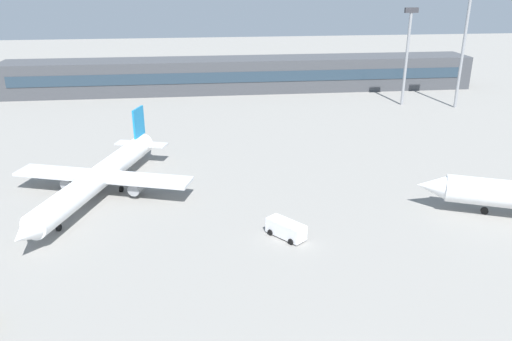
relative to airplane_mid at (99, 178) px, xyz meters
name	(u,v)px	position (x,y,z in m)	size (l,w,h in m)	color
ground_plane	(285,187)	(27.59, -0.02, -2.93)	(400.00, 400.00, 0.00)	gray
terminal_building	(242,75)	(27.59, 69.87, 1.57)	(128.59, 12.13, 9.00)	#3F4247
airplane_mid	(99,178)	(0.00, 0.00, 0.00)	(26.95, 37.77, 9.62)	white
service_van_white	(286,229)	(25.05, -15.50, -1.82)	(4.82, 5.30, 2.08)	white
floodlight_tower_west	(407,50)	(65.84, 48.63, 10.71)	(3.20, 0.80, 23.34)	gray
floodlight_tower_east	(465,36)	(77.82, 44.47, 14.08)	(3.20, 0.80, 29.87)	gray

